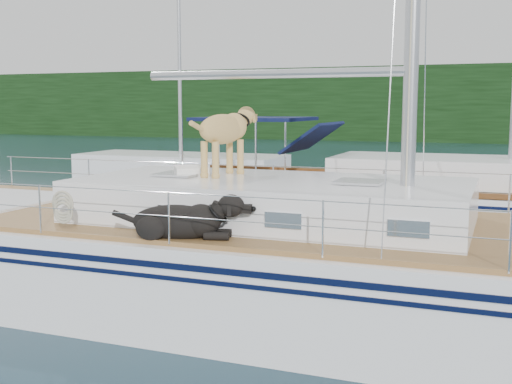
% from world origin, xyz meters
% --- Properties ---
extents(ground, '(120.00, 120.00, 0.00)m').
position_xyz_m(ground, '(0.00, 0.00, 0.00)').
color(ground, black).
rests_on(ground, ground).
extents(tree_line, '(90.00, 3.00, 6.00)m').
position_xyz_m(tree_line, '(0.00, 45.00, 3.00)').
color(tree_line, black).
rests_on(tree_line, ground).
extents(shore_bank, '(92.00, 1.00, 1.20)m').
position_xyz_m(shore_bank, '(0.00, 46.20, 0.60)').
color(shore_bank, '#595147').
rests_on(shore_bank, ground).
extents(main_sailboat, '(12.00, 3.80, 14.01)m').
position_xyz_m(main_sailboat, '(0.09, -0.00, 0.68)').
color(main_sailboat, white).
rests_on(main_sailboat, ground).
extents(neighbor_sailboat, '(11.00, 3.50, 13.30)m').
position_xyz_m(neighbor_sailboat, '(1.57, 5.93, 0.63)').
color(neighbor_sailboat, white).
rests_on(neighbor_sailboat, ground).
extents(bg_boat_west, '(8.00, 3.00, 11.65)m').
position_xyz_m(bg_boat_west, '(-8.00, 14.00, 0.45)').
color(bg_boat_west, white).
rests_on(bg_boat_west, ground).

